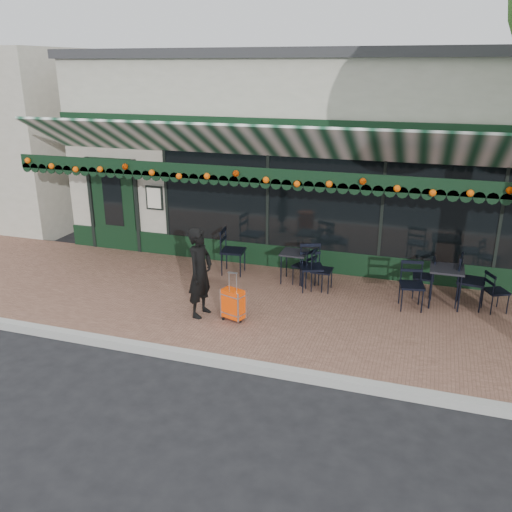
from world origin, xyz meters
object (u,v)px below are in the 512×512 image
(chair_b_front, at_px, (311,268))
(cafe_table_b, at_px, (294,255))
(woman, at_px, (200,273))
(chair_b_left, at_px, (304,266))
(chair_a_front, at_px, (412,286))
(suitcase, at_px, (233,304))
(cafe_table_a, at_px, (447,272))
(chair_b_right, at_px, (322,271))
(chair_a_extra, at_px, (496,292))
(chair_a_right, at_px, (471,281))
(chair_a_left, at_px, (423,277))
(chair_solo, at_px, (233,251))

(chair_b_front, bearing_deg, cafe_table_b, 123.52)
(woman, height_order, chair_b_left, woman)
(cafe_table_b, relative_size, chair_a_front, 0.73)
(suitcase, height_order, cafe_table_a, suitcase)
(chair_b_right, bearing_deg, cafe_table_b, 67.45)
(chair_a_extra, bearing_deg, cafe_table_a, 64.22)
(woman, distance_m, chair_b_front, 2.39)
(cafe_table_b, distance_m, chair_a_front, 2.42)
(cafe_table_a, xyz_separation_m, chair_b_right, (-2.30, -0.00, -0.25))
(cafe_table_a, distance_m, chair_b_left, 2.71)
(woman, distance_m, chair_b_left, 2.44)
(woman, xyz_separation_m, chair_a_right, (4.54, 1.85, -0.31))
(suitcase, xyz_separation_m, cafe_table_b, (0.57, 2.05, 0.29))
(chair_a_extra, bearing_deg, cafe_table_b, 59.93)
(chair_a_left, distance_m, chair_a_right, 0.87)
(chair_solo, bearing_deg, woman, 178.59)
(chair_a_right, distance_m, chair_b_front, 2.95)
(suitcase, height_order, chair_a_extra, suitcase)
(chair_a_extra, relative_size, chair_b_right, 0.92)
(suitcase, distance_m, cafe_table_a, 3.94)
(chair_a_front, bearing_deg, chair_a_right, 11.83)
(suitcase, bearing_deg, chair_a_left, 52.09)
(chair_b_front, bearing_deg, suitcase, -140.85)
(chair_b_left, xyz_separation_m, chair_b_front, (0.18, -0.20, 0.06))
(cafe_table_a, relative_size, chair_a_front, 0.83)
(cafe_table_a, distance_m, chair_a_left, 0.55)
(chair_a_extra, xyz_separation_m, chair_b_right, (-3.17, -0.01, 0.03))
(chair_a_front, relative_size, chair_b_front, 0.96)
(suitcase, height_order, chair_a_left, suitcase)
(cafe_table_b, xyz_separation_m, chair_b_front, (0.42, -0.29, -0.12))
(chair_b_right, bearing_deg, chair_b_front, 98.70)
(woman, bearing_deg, chair_b_left, -28.39)
(chair_a_front, bearing_deg, cafe_table_a, 20.06)
(chair_a_extra, relative_size, chair_b_front, 0.82)
(suitcase, distance_m, chair_a_left, 3.73)
(chair_a_extra, distance_m, chair_b_right, 3.17)
(chair_a_extra, bearing_deg, chair_b_front, 64.43)
(chair_b_front, xyz_separation_m, chair_solo, (-1.77, 0.36, 0.04))
(chair_a_left, height_order, chair_solo, chair_solo)
(chair_a_right, relative_size, chair_a_extra, 1.32)
(chair_a_extra, distance_m, chair_b_left, 3.57)
(chair_a_right, xyz_separation_m, chair_b_front, (-2.94, -0.11, -0.04))
(chair_b_right, relative_size, chair_solo, 0.83)
(chair_a_left, xyz_separation_m, chair_a_extra, (1.27, -0.28, -0.02))
(chair_b_front, distance_m, chair_solo, 1.81)
(chair_a_front, bearing_deg, suitcase, -163.77)
(chair_b_left, height_order, chair_b_right, chair_b_right)
(suitcase, height_order, chair_b_right, suitcase)
(chair_a_right, bearing_deg, chair_b_left, 95.70)
(suitcase, relative_size, chair_a_front, 1.00)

